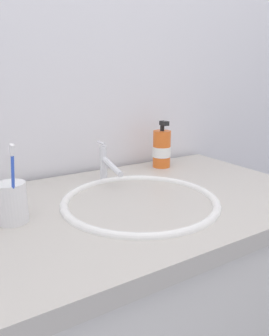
% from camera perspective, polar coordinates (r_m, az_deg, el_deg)
% --- Properties ---
extents(tiled_wall_back, '(2.28, 0.04, 2.40)m').
position_cam_1_polar(tiled_wall_back, '(1.16, -9.96, 15.89)').
color(tiled_wall_back, silver).
rests_on(tiled_wall_back, ground).
extents(vanity_counter, '(1.08, 0.64, 0.86)m').
position_cam_1_polar(vanity_counter, '(1.13, -0.32, -26.31)').
color(vanity_counter, silver).
rests_on(vanity_counter, ground).
extents(sink_basin, '(0.44, 0.44, 0.13)m').
position_cam_1_polar(sink_basin, '(0.90, 1.00, -8.76)').
color(sink_basin, white).
rests_on(sink_basin, vanity_counter).
extents(faucet, '(0.02, 0.16, 0.13)m').
position_cam_1_polar(faucet, '(1.04, -5.10, 0.79)').
color(faucet, silver).
rests_on(faucet, sink_basin).
extents(toothbrush_cup, '(0.07, 0.07, 0.10)m').
position_cam_1_polar(toothbrush_cup, '(0.80, -21.23, -5.87)').
color(toothbrush_cup, white).
rests_on(toothbrush_cup, vanity_counter).
extents(toothbrush_blue, '(0.01, 0.06, 0.19)m').
position_cam_1_polar(toothbrush_blue, '(0.75, -21.07, -2.08)').
color(toothbrush_blue, blue).
rests_on(toothbrush_blue, toothbrush_cup).
extents(soap_dispenser, '(0.07, 0.07, 0.18)m').
position_cam_1_polar(soap_dispenser, '(1.22, 4.93, 3.42)').
color(soap_dispenser, orange).
rests_on(soap_dispenser, vanity_counter).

